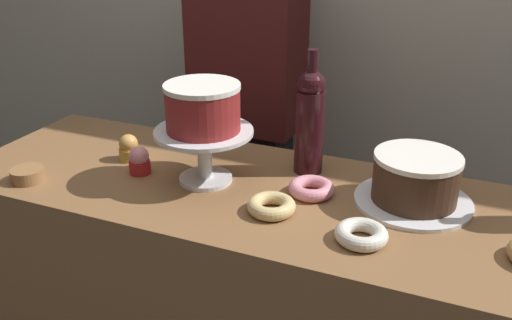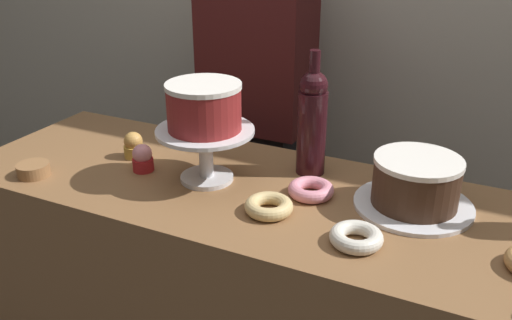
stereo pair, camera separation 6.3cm
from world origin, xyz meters
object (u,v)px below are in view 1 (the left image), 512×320
chocolate_round_cake (416,178)px  donut_sugar (361,234)px  white_layer_cake (203,107)px  cookie_stack (28,175)px  cake_stand_pedestal (204,146)px  donut_pink (311,188)px  cupcake_strawberry (139,161)px  barista_figure (248,128)px  wine_bottle_dark_red (310,120)px  cupcake_caramel (129,148)px  donut_glazed (271,206)px

chocolate_round_cake → donut_sugar: (-0.08, -0.21, -0.05)m
white_layer_cake → cookie_stack: size_ratio=2.21×
cake_stand_pedestal → donut_pink: (0.27, 0.03, -0.08)m
chocolate_round_cake → cupcake_strawberry: bearing=-170.9°
donut_sugar → donut_pink: (-0.16, 0.16, 0.00)m
chocolate_round_cake → barista_figure: 0.80m
donut_sugar → barista_figure: 0.89m
chocolate_round_cake → barista_figure: size_ratio=0.13×
chocolate_round_cake → wine_bottle_dark_red: size_ratio=0.62×
cake_stand_pedestal → cupcake_caramel: (-0.26, 0.03, -0.06)m
cake_stand_pedestal → chocolate_round_cake: size_ratio=1.23×
cookie_stack → cake_stand_pedestal: bearing=22.7°
wine_bottle_dark_red → cookie_stack: 0.74m
wine_bottle_dark_red → donut_sugar: 0.38m
cake_stand_pedestal → barista_figure: (-0.13, 0.56, -0.17)m
donut_glazed → donut_pink: size_ratio=1.00×
cupcake_caramel → chocolate_round_cake: bearing=3.7°
cake_stand_pedestal → white_layer_cake: 0.10m
cupcake_caramel → donut_glazed: (0.47, -0.12, -0.02)m
wine_bottle_dark_red → donut_glazed: wine_bottle_dark_red is taller
chocolate_round_cake → cupcake_caramel: size_ratio=2.70×
white_layer_cake → cupcake_strawberry: size_ratio=2.50×
cupcake_strawberry → cake_stand_pedestal: bearing=8.2°
cupcake_strawberry → wine_bottle_dark_red: bearing=24.7°
donut_glazed → cookie_stack: size_ratio=1.33×
cake_stand_pedestal → wine_bottle_dark_red: wine_bottle_dark_red is taller
donut_pink → cookie_stack: 0.72m
white_layer_cake → donut_sugar: bearing=-16.3°
cake_stand_pedestal → chocolate_round_cake: 0.51m
cupcake_caramel → barista_figure: bearing=76.1°
chocolate_round_cake → wine_bottle_dark_red: (-0.28, 0.07, 0.08)m
cupcake_strawberry → donut_pink: size_ratio=0.66×
donut_pink → barista_figure: barista_figure is taller
chocolate_round_cake → donut_glazed: 0.34m
white_layer_cake → donut_pink: white_layer_cake is taller
cupcake_strawberry → donut_pink: (0.45, 0.06, -0.02)m
cake_stand_pedestal → chocolate_round_cake: bearing=9.4°
donut_pink → cake_stand_pedestal: bearing=-173.0°
donut_glazed → chocolate_round_cake: bearing=30.1°
donut_sugar → barista_figure: (-0.56, 0.69, -0.09)m
cake_stand_pedestal → donut_sugar: cake_stand_pedestal is taller
donut_sugar → donut_pink: 0.23m
wine_bottle_dark_red → barista_figure: bearing=131.1°
cupcake_strawberry → donut_glazed: cupcake_strawberry is taller
barista_figure → cake_stand_pedestal: bearing=-77.3°
chocolate_round_cake → donut_sugar: bearing=-109.8°
cake_stand_pedestal → donut_pink: 0.29m
donut_glazed → donut_pink: 0.13m
cake_stand_pedestal → cookie_stack: (-0.42, -0.18, -0.08)m
cake_stand_pedestal → barista_figure: 0.60m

